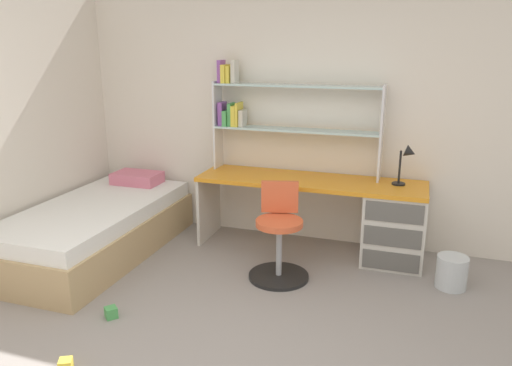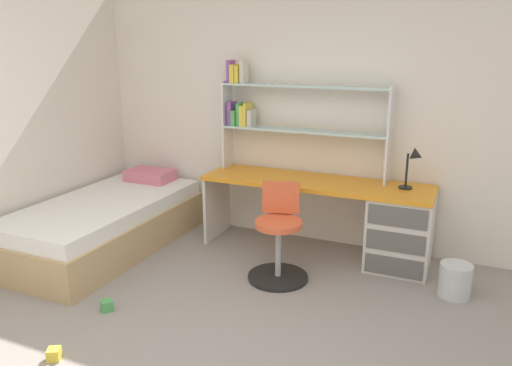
% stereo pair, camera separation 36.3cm
% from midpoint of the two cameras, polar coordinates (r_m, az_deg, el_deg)
% --- Properties ---
extents(room_shell, '(5.78, 6.36, 2.55)m').
position_cam_midpoint_polar(room_shell, '(4.17, -12.71, 6.02)').
color(room_shell, silver).
rests_on(room_shell, ground_plane).
extents(desk, '(2.14, 0.60, 0.72)m').
position_cam_midpoint_polar(desk, '(4.67, 15.81, -4.21)').
color(desk, orange).
rests_on(desk, ground_plane).
extents(bookshelf_hutch, '(1.65, 0.22, 1.08)m').
position_cam_midpoint_polar(bookshelf_hutch, '(4.85, 4.95, 8.41)').
color(bookshelf_hutch, silver).
rests_on(bookshelf_hutch, desk).
extents(desk_lamp, '(0.20, 0.17, 0.38)m').
position_cam_midpoint_polar(desk_lamp, '(4.53, 20.02, 2.27)').
color(desk_lamp, black).
rests_on(desk_lamp, desk).
extents(swivel_chair, '(0.52, 0.52, 0.82)m').
position_cam_midpoint_polar(swivel_chair, '(4.24, 5.10, -6.81)').
color(swivel_chair, black).
rests_on(swivel_chair, ground_plane).
extents(bed_platform, '(1.05, 2.07, 0.61)m').
position_cam_midpoint_polar(bed_platform, '(5.04, -15.01, -4.56)').
color(bed_platform, tan).
rests_on(bed_platform, ground_plane).
extents(waste_bin, '(0.25, 0.25, 0.27)m').
position_cam_midpoint_polar(waste_bin, '(4.38, 24.27, -10.25)').
color(waste_bin, silver).
rests_on(waste_bin, ground_plane).
extents(toy_block_green_0, '(0.12, 0.12, 0.08)m').
position_cam_midpoint_polar(toy_block_green_0, '(3.96, -14.29, -13.60)').
color(toy_block_green_0, '#479E51').
rests_on(toy_block_green_0, ground_plane).
extents(toy_block_yellow_1, '(0.11, 0.11, 0.08)m').
position_cam_midpoint_polar(toy_block_yellow_1, '(3.52, -19.46, -18.20)').
color(toy_block_yellow_1, gold).
rests_on(toy_block_yellow_1, ground_plane).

